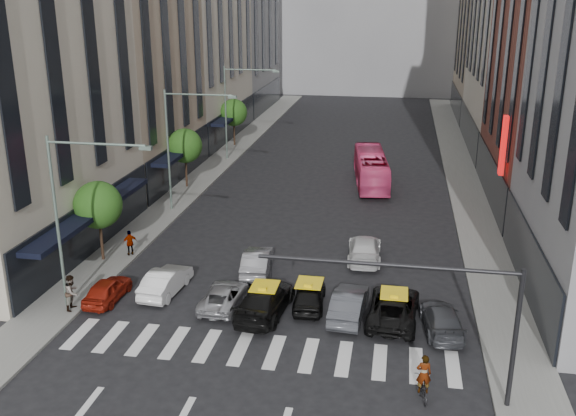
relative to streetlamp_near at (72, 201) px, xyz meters
The scene contains 30 objects.
ground 12.32m from the streetlamp_near, 21.72° to the right, with size 160.00×160.00×0.00m, color black.
sidewalk_left 26.69m from the streetlamp_near, 93.21° to the left, with size 3.00×96.00×0.15m, color slate.
sidewalk_right 34.27m from the streetlamp_near, 50.35° to the left, with size 3.00×96.00×0.15m, color slate.
building_left_a 12.76m from the streetlamp_near, 134.82° to the left, with size 8.00×18.00×28.00m, color beige.
building_left_b 25.72m from the streetlamp_near, 106.16° to the left, with size 8.00×16.00×24.00m, color tan.
building_right_b 36.20m from the streetlamp_near, 40.38° to the left, with size 8.00×18.00×26.00m, color brown.
building_right_d 67.22m from the streetlamp_near, 66.09° to the left, with size 8.00×18.00×28.00m, color tan.
tree_near 6.65m from the streetlamp_near, 106.32° to the left, with size 2.88×2.88×4.95m.
tree_mid 22.18m from the streetlamp_near, 94.56° to the left, with size 2.88×2.88×4.95m.
tree_far 38.11m from the streetlamp_near, 92.65° to the left, with size 2.88×2.88×4.95m.
streetlamp_near is the anchor object (origin of this frame).
streetlamp_mid 16.00m from the streetlamp_near, 90.00° to the left, with size 5.38×0.25×9.00m.
streetlamp_far 32.00m from the streetlamp_near, 90.00° to the left, with size 5.38×0.25×9.00m.
traffic_signal 18.48m from the streetlamp_near, 15.74° to the right, with size 10.10×0.20×6.00m.
liberty_sign 27.73m from the streetlamp_near, 35.24° to the left, with size 0.30×0.70×4.00m.
car_red 5.45m from the streetlamp_near, 52.22° to the left, with size 1.49×3.70×1.26m, color maroon.
car_white_front 6.80m from the streetlamp_near, 35.05° to the left, with size 1.49×4.29×1.41m, color white.
car_silver 9.03m from the streetlamp_near, 12.06° to the left, with size 1.96×4.25×1.18m, color #A0A1A5.
taxi_left 10.81m from the streetlamp_near, ahead, with size 2.15×5.30×1.54m, color black.
taxi_center 12.90m from the streetlamp_near, 11.03° to the left, with size 1.59×3.94×1.34m, color black.
car_grey_mid 14.73m from the streetlamp_near, ahead, with size 1.56×4.48×1.48m, color #3E3F45.
taxi_right 16.83m from the streetlamp_near, ahead, with size 2.39×5.19×1.44m, color black.
car_grey_curb 19.03m from the streetlamp_near, ahead, with size 1.77×4.35×1.26m, color #3C3E43.
car_row2_left 11.22m from the streetlamp_near, 37.12° to the left, with size 1.52×4.37×1.44m, color #97979C.
car_row2_right 17.49m from the streetlamp_near, 32.91° to the left, with size 1.99×4.89×1.42m, color silver.
bus 29.45m from the streetlamp_near, 62.33° to the left, with size 2.40×10.26×2.86m, color #F24783.
motorcycle 18.74m from the streetlamp_near, 15.79° to the right, with size 0.58×1.65×0.87m, color black.
rider 18.40m from the streetlamp_near, 15.79° to the right, with size 0.62×0.41×1.71m, color gray.
pedestrian_near 4.84m from the streetlamp_near, 131.36° to the right, with size 0.92×0.71×1.89m, color gray.
pedestrian_far 8.53m from the streetlamp_near, 92.94° to the left, with size 0.94×0.39×1.61m, color gray.
Camera 1 is at (5.71, -23.81, 15.60)m, focal length 40.00 mm.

